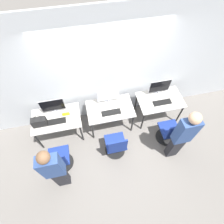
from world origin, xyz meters
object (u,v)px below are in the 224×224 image
(keyboard_right, at_px, (162,102))
(mouse_right, at_px, (173,99))
(keyboard_left, at_px, (56,122))
(person_left, at_px, (55,170))
(office_chair_right, at_px, (170,132))
(monitor_right, at_px, (160,87))
(handbag, at_px, (39,122))
(person_right, at_px, (182,136))
(mouse_left, at_px, (69,120))
(keyboard_center, at_px, (111,112))
(monitor_left, at_px, (53,106))
(office_chair_left, at_px, (60,160))
(mouse_center, at_px, (124,111))
(office_chair_center, at_px, (116,146))
(monitor_center, at_px, (108,96))

(keyboard_right, xyz_separation_m, mouse_right, (0.28, 0.03, 0.01))
(keyboard_right, bearing_deg, keyboard_left, 179.95)
(person_left, xyz_separation_m, office_chair_right, (2.54, 0.48, -0.51))
(monitor_right, relative_size, office_chair_right, 0.59)
(keyboard_right, bearing_deg, monitor_right, 90.00)
(person_left, height_order, office_chair_right, person_left)
(handbag, bearing_deg, person_left, -74.91)
(monitor_right, relative_size, person_right, 0.31)
(mouse_left, height_order, person_left, person_left)
(keyboard_center, xyz_separation_m, office_chair_right, (1.28, -0.60, -0.37))
(keyboard_left, height_order, handbag, handbag)
(monitor_left, bearing_deg, monitor_right, 0.61)
(keyboard_center, bearing_deg, monitor_right, 14.48)
(keyboard_left, bearing_deg, keyboard_right, -0.05)
(keyboard_left, distance_m, office_chair_right, 2.62)
(office_chair_left, distance_m, person_left, 0.62)
(keyboard_right, height_order, office_chair_right, office_chair_right)
(mouse_center, xyz_separation_m, office_chair_center, (-0.34, -0.64, -0.37))
(office_chair_center, xyz_separation_m, keyboard_right, (1.28, 0.68, 0.37))
(monitor_right, bearing_deg, office_chair_left, -157.72)
(office_chair_left, height_order, mouse_center, office_chair_left)
(mouse_center, relative_size, handbag, 0.30)
(monitor_left, xyz_separation_m, office_chair_right, (2.52, -0.89, -0.58))
(monitor_left, distance_m, mouse_left, 0.46)
(person_left, distance_m, monitor_right, 2.87)
(office_chair_center, bearing_deg, monitor_left, 141.54)
(office_chair_left, height_order, handbag, handbag)
(monitor_right, distance_m, handbag, 2.82)
(office_chair_left, height_order, keyboard_right, office_chair_left)
(monitor_right, distance_m, office_chair_right, 1.09)
(person_left, distance_m, handbag, 1.14)
(office_chair_right, height_order, person_right, person_right)
(person_left, bearing_deg, keyboard_left, 88.61)
(mouse_center, bearing_deg, monitor_right, 19.87)
(mouse_center, bearing_deg, keyboard_left, 178.34)
(monitor_left, bearing_deg, person_right, -27.07)
(monitor_right, distance_m, person_right, 1.29)
(monitor_left, bearing_deg, person_left, -91.12)
(office_chair_right, bearing_deg, handbag, 167.73)
(keyboard_left, height_order, keyboard_right, same)
(monitor_left, distance_m, office_chair_left, 1.17)
(monitor_center, xyz_separation_m, office_chair_center, (-0.04, -0.98, -0.58))
(monitor_center, distance_m, person_right, 1.78)
(mouse_center, distance_m, office_chair_right, 1.20)
(monitor_right, bearing_deg, keyboard_left, -173.19)
(monitor_left, bearing_deg, mouse_right, -5.04)
(monitor_left, xyz_separation_m, mouse_right, (2.76, -0.24, -0.21))
(monitor_left, height_order, keyboard_left, monitor_left)
(monitor_left, height_order, monitor_right, same)
(mouse_left, xyz_separation_m, office_chair_left, (-0.32, -0.71, -0.37))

